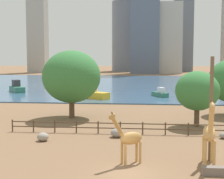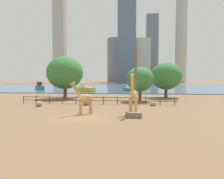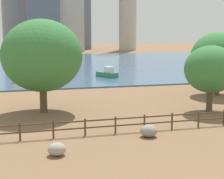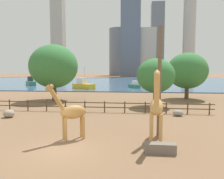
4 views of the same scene
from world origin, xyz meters
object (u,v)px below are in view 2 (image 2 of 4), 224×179
Objects in this scene: utility_pole at (136,81)px; tree_left_large at (166,76)px; boulder_by_pole at (153,104)px; tree_right_tall at (140,79)px; boat_ferry at (85,88)px; giraffe_tall at (133,95)px; boulder_near_fence at (86,102)px; boat_barge at (40,87)px; boat_sailboat at (128,89)px; boulder_small at (39,104)px; tree_center_broad at (65,73)px; giraffe_companion at (84,98)px; feeding_trough at (134,115)px.

tree_left_large is at bearing 72.32° from utility_pole.
utility_pole is at bearing -110.89° from boulder_by_pole.
tree_right_tall is 1.02× the size of boat_ferry.
utility_pole reaches higher than tree_left_large.
boat_ferry is at bearing -154.01° from giraffe_tall.
giraffe_tall is at bearing -47.40° from boulder_near_fence.
boat_ferry is (-21.49, 15.69, -3.61)m from tree_left_large.
boat_barge is (-34.50, 34.05, -3.01)m from tree_right_tall.
boulder_by_pole is at bearing 7.74° from boat_barge.
boat_sailboat is at bearing -172.26° from giraffe_tall.
tree_center_broad is (0.11, 12.42, 5.01)m from boulder_small.
boulder_near_fence is at bearing 17.72° from boulder_small.
giraffe_tall is 1.25× the size of giraffe_companion.
boulder_small is (-17.47, -2.61, 0.08)m from boulder_by_pole.
tree_right_tall is at bearing 86.06° from utility_pole.
tree_left_large is 10.00m from tree_right_tall.
giraffe_tall is 0.83× the size of boat_barge.
boulder_small is (-14.37, 5.94, -1.97)m from giraffe_tall.
giraffe_companion is at bearing -44.11° from boat_ferry.
utility_pole is 1.28× the size of boat_ferry.
tree_center_broad is 27.23m from boat_sailboat.
boat_barge reaches higher than boulder_near_fence.
tree_left_large reaches higher than giraffe_tall.
tree_left_large reaches higher than boulder_small.
tree_right_tall is (15.47, -3.93, -1.31)m from tree_center_broad.
giraffe_companion reaches higher than boulder_by_pole.
giraffe_companion is at bearing -115.68° from tree_right_tall.
tree_left_large is 1.74× the size of boat_sailboat.
boulder_small is (-14.67, 4.70, -3.61)m from utility_pole.
boulder_near_fence is at bearing -112.21° from giraffe_companion.
utility_pole reaches higher than boulder_small.
boat_ferry is at bearing 90.06° from boulder_small.
tree_right_tall is 28.59m from boat_ferry.
utility_pole reaches higher than giraffe_companion.
boulder_near_fence is 0.21× the size of boat_barge.
giraffe_tall is 23.45m from tree_center_broad.
boat_sailboat is at bearing -128.52° from giraffe_companion.
tree_center_broad is at bearing 165.73° from tree_right_tall.
feeding_trough is (-3.03, -10.78, -0.02)m from boulder_by_pole.
giraffe_companion is at bearing -36.29° from boulder_small.
giraffe_tall reaches higher than boulder_by_pole.
tree_right_tall reaches higher than giraffe_companion.
giraffe_tall is 40.84m from boat_ferry.
boat_ferry is at bearing 90.43° from tree_center_broad.
giraffe_tall is at bearing -52.16° from tree_center_broad.
boat_sailboat is (-1.85, 44.36, 0.53)m from feeding_trough.
boulder_small is 32.26m from boat_ferry.
boulder_small is at bearing -56.55° from boat_ferry.
utility_pole is at bearing -93.94° from tree_right_tall.
boat_sailboat is at bearing 98.27° from boulder_by_pole.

